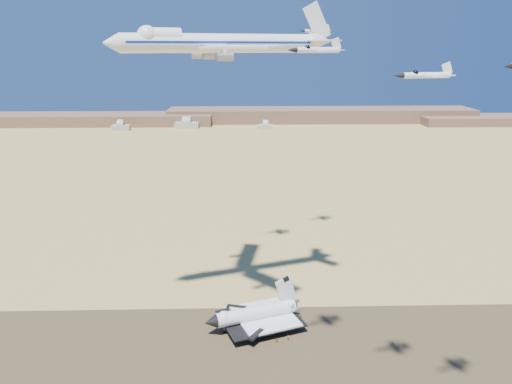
{
  "coord_description": "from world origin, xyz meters",
  "views": [
    {
      "loc": [
        10.63,
        -152.06,
        99.42
      ],
      "look_at": [
        15.12,
        8.0,
        52.87
      ],
      "focal_mm": 35.0,
      "sensor_mm": 36.0,
      "label": 1
    }
  ],
  "objects_px": {
    "crew_c": "(277,340)",
    "chase_jet_a": "(317,50)",
    "carrier_747": "(214,43)",
    "crew_b": "(270,335)",
    "chase_jet_b": "(425,75)",
    "shuttle": "(255,315)",
    "crew_a": "(288,338)",
    "chase_jet_e": "(258,48)",
    "chase_jet_f": "(316,31)"
  },
  "relations": [
    {
      "from": "chase_jet_a",
      "to": "chase_jet_b",
      "type": "relative_size",
      "value": 1.04
    },
    {
      "from": "chase_jet_b",
      "to": "chase_jet_f",
      "type": "relative_size",
      "value": 0.93
    },
    {
      "from": "crew_b",
      "to": "chase_jet_f",
      "type": "xyz_separation_m",
      "value": [
        25.04,
        84.21,
        105.7
      ]
    },
    {
      "from": "chase_jet_f",
      "to": "chase_jet_a",
      "type": "bearing_deg",
      "value": -113.79
    },
    {
      "from": "carrier_747",
      "to": "chase_jet_f",
      "type": "relative_size",
      "value": 5.18
    },
    {
      "from": "chase_jet_b",
      "to": "shuttle",
      "type": "bearing_deg",
      "value": 112.01
    },
    {
      "from": "chase_jet_b",
      "to": "chase_jet_e",
      "type": "relative_size",
      "value": 0.89
    },
    {
      "from": "crew_a",
      "to": "crew_c",
      "type": "xyz_separation_m",
      "value": [
        -4.15,
        -1.54,
        -0.0
      ]
    },
    {
      "from": "chase_jet_b",
      "to": "carrier_747",
      "type": "bearing_deg",
      "value": 116.16
    },
    {
      "from": "crew_c",
      "to": "chase_jet_a",
      "type": "bearing_deg",
      "value": 146.43
    },
    {
      "from": "chase_jet_f",
      "to": "shuttle",
      "type": "bearing_deg",
      "value": -127.14
    },
    {
      "from": "shuttle",
      "to": "crew_c",
      "type": "xyz_separation_m",
      "value": [
        7.22,
        -10.72,
        -3.89
      ]
    },
    {
      "from": "crew_b",
      "to": "chase_jet_a",
      "type": "xyz_separation_m",
      "value": [
        9.0,
        -30.14,
        97.83
      ]
    },
    {
      "from": "crew_c",
      "to": "chase_jet_b",
      "type": "distance_m",
      "value": 105.81
    },
    {
      "from": "chase_jet_e",
      "to": "chase_jet_f",
      "type": "distance_m",
      "value": 34.41
    },
    {
      "from": "crew_c",
      "to": "shuttle",
      "type": "bearing_deg",
      "value": -14.17
    },
    {
      "from": "shuttle",
      "to": "crew_a",
      "type": "height_order",
      "value": "shuttle"
    },
    {
      "from": "crew_a",
      "to": "crew_b",
      "type": "relative_size",
      "value": 1.01
    },
    {
      "from": "chase_jet_b",
      "to": "crew_b",
      "type": "bearing_deg",
      "value": 111.69
    },
    {
      "from": "crew_c",
      "to": "chase_jet_f",
      "type": "distance_m",
      "value": 139.34
    },
    {
      "from": "crew_c",
      "to": "chase_jet_a",
      "type": "distance_m",
      "value": 101.57
    },
    {
      "from": "crew_b",
      "to": "chase_jet_f",
      "type": "distance_m",
      "value": 137.44
    },
    {
      "from": "carrier_747",
      "to": "chase_jet_e",
      "type": "xyz_separation_m",
      "value": [
        16.11,
        48.06,
        -1.57
      ]
    },
    {
      "from": "carrier_747",
      "to": "chase_jet_f",
      "type": "height_order",
      "value": "carrier_747"
    },
    {
      "from": "carrier_747",
      "to": "chase_jet_a",
      "type": "distance_m",
      "value": 54.09
    },
    {
      "from": "crew_c",
      "to": "carrier_747",
      "type": "bearing_deg",
      "value": -2.71
    },
    {
      "from": "crew_a",
      "to": "crew_c",
      "type": "height_order",
      "value": "crew_a"
    },
    {
      "from": "carrier_747",
      "to": "shuttle",
      "type": "bearing_deg",
      "value": -53.53
    },
    {
      "from": "crew_a",
      "to": "chase_jet_e",
      "type": "bearing_deg",
      "value": -17.5
    },
    {
      "from": "crew_b",
      "to": "chase_jet_b",
      "type": "height_order",
      "value": "chase_jet_b"
    },
    {
      "from": "crew_a",
      "to": "chase_jet_e",
      "type": "relative_size",
      "value": 0.12
    },
    {
      "from": "crew_c",
      "to": "chase_jet_e",
      "type": "distance_m",
      "value": 119.64
    },
    {
      "from": "shuttle",
      "to": "chase_jet_b",
      "type": "distance_m",
      "value": 109.46
    },
    {
      "from": "crew_a",
      "to": "crew_b",
      "type": "height_order",
      "value": "crew_a"
    },
    {
      "from": "crew_a",
      "to": "chase_jet_f",
      "type": "height_order",
      "value": "chase_jet_f"
    },
    {
      "from": "chase_jet_f",
      "to": "carrier_747",
      "type": "bearing_deg",
      "value": -138.44
    },
    {
      "from": "crew_a",
      "to": "chase_jet_e",
      "type": "height_order",
      "value": "chase_jet_e"
    },
    {
      "from": "chase_jet_e",
      "to": "chase_jet_f",
      "type": "height_order",
      "value": "chase_jet_f"
    },
    {
      "from": "crew_b",
      "to": "chase_jet_b",
      "type": "distance_m",
      "value": 107.93
    },
    {
      "from": "crew_a",
      "to": "chase_jet_a",
      "type": "relative_size",
      "value": 0.13
    },
    {
      "from": "shuttle",
      "to": "chase_jet_b",
      "type": "xyz_separation_m",
      "value": [
        35.61,
        -53.29,
        88.73
      ]
    },
    {
      "from": "crew_b",
      "to": "chase_jet_e",
      "type": "bearing_deg",
      "value": -16.38
    },
    {
      "from": "shuttle",
      "to": "chase_jet_e",
      "type": "height_order",
      "value": "chase_jet_e"
    },
    {
      "from": "crew_b",
      "to": "crew_c",
      "type": "xyz_separation_m",
      "value": [
        2.13,
        -3.66,
        0.01
      ]
    },
    {
      "from": "shuttle",
      "to": "chase_jet_e",
      "type": "bearing_deg",
      "value": 66.98
    },
    {
      "from": "crew_b",
      "to": "chase_jet_a",
      "type": "bearing_deg",
      "value": 178.28
    },
    {
      "from": "crew_a",
      "to": "crew_b",
      "type": "xyz_separation_m",
      "value": [
        -6.27,
        2.11,
        -0.01
      ]
    },
    {
      "from": "carrier_747",
      "to": "chase_jet_e",
      "type": "height_order",
      "value": "carrier_747"
    },
    {
      "from": "crew_c",
      "to": "chase_jet_a",
      "type": "relative_size",
      "value": 0.13
    },
    {
      "from": "chase_jet_e",
      "to": "shuttle",
      "type": "bearing_deg",
      "value": -104.84
    }
  ]
}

